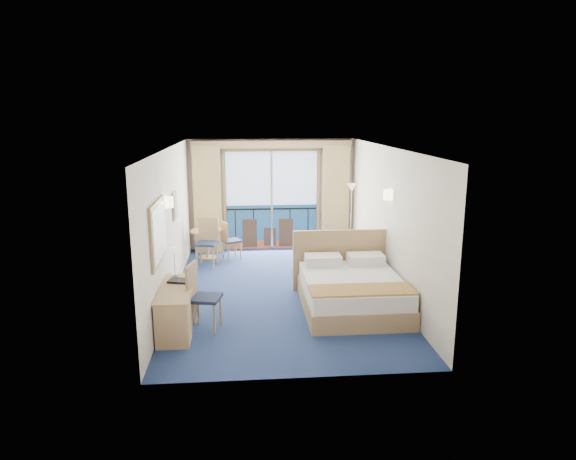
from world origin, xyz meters
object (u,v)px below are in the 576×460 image
Objects in this scene: bed at (351,290)px; desk_chair at (200,292)px; armchair at (329,246)px; round_table at (207,237)px; nightstand at (365,265)px; floor_lamp at (351,200)px; table_chair_a at (229,238)px; desk at (174,316)px; table_chair_b at (207,239)px.

bed is 2.63m from desk_chair.
armchair is 0.93× the size of round_table.
bed is 3.84× the size of nightstand.
round_table is (-3.31, 1.80, 0.22)m from nightstand.
floor_lamp reaches higher than round_table.
table_chair_a is at bearing -12.08° from round_table.
armchair is 0.41× the size of floor_lamp.
desk_chair is (-2.64, -3.71, 0.28)m from armchair.
desk is (-3.62, -4.71, -0.88)m from floor_lamp.
bed reaches higher than desk.
round_table is at bearing 128.73° from bed.
floor_lamp is at bearing 4.54° from round_table.
round_table is at bearing -54.02° from armchair.
table_chair_b is at bearing -84.52° from round_table.
round_table reaches higher than armchair.
desk is at bearing -159.45° from bed.
floor_lamp reaches higher than bed.
floor_lamp is 3.54m from table_chair_b.
nightstand is at bearing 61.52° from armchair.
bed reaches higher than round_table.
nightstand is 4.39m from desk.
nightstand is 1.57m from armchair.
bed is 2.94× the size of round_table.
bed is 3.14× the size of armchair.
round_table is 0.54m from table_chair_b.
nightstand is at bearing 68.29° from bed.
table_chair_b is (0.05, -0.53, 0.09)m from round_table.
armchair is 0.79× the size of table_chair_a.
nightstand is at bearing 37.00° from desk.
table_chair_a reaches higher than nightstand.
floor_lamp is 2.25× the size of round_table.
floor_lamp is 6.00m from desk.
desk_chair is 1.19× the size of table_chair_a.
desk_chair is at bearing 6.98° from armchair.
bed is 2.48× the size of table_chair_a.
floor_lamp is at bearing 52.47° from desk.
bed is 3.05m from armchair.
armchair is at bearing -137.24° from floor_lamp.
floor_lamp reaches higher than desk_chair.
desk is at bearing 145.33° from table_chair_a.
desk_chair reaches higher than round_table.
desk_chair is at bearing -144.77° from nightstand.
floor_lamp reaches higher than nightstand.
desk_chair is (-3.15, -2.23, 0.31)m from nightstand.
floor_lamp is at bearing 86.78° from nightstand.
floor_lamp is at bearing -108.19° from table_chair_a.
round_table is 0.52m from table_chair_a.
bed reaches higher than table_chair_a.
armchair is 2.82m from round_table.
desk_chair reaches higher than desk.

